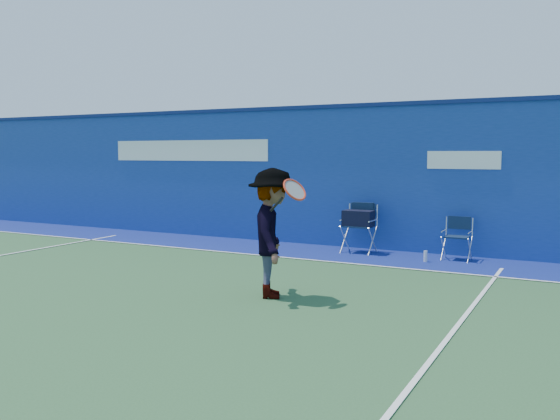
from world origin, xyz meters
The scene contains 8 objects.
ground centered at (0.00, 0.00, 0.00)m, with size 80.00×80.00×0.00m, color #2C532D.
stadium_wall centered at (0.00, 5.20, 1.55)m, with size 24.00×0.50×3.08m.
out_of_bounds_strip centered at (0.00, 4.10, 0.00)m, with size 24.00×1.80×0.01m, color navy.
court_lines centered at (0.00, 0.60, 0.01)m, with size 24.00×12.00×0.01m.
directors_chair_left centered at (1.66, 4.46, 0.43)m, with size 0.60×0.56×1.02m.
directors_chair_right centered at (3.61, 4.53, 0.26)m, with size 0.49×0.44×0.82m.
water_bottle centered at (3.14, 4.03, 0.11)m, with size 0.07×0.07×0.22m, color silver.
tennis_player centered at (1.88, 0.35, 0.92)m, with size 1.15×1.36×1.83m.
Camera 1 is at (5.80, -6.92, 2.03)m, focal length 38.00 mm.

